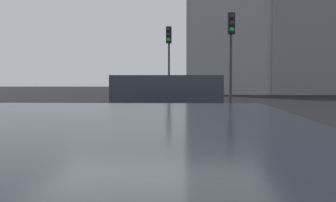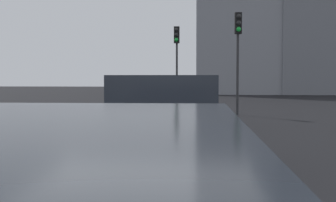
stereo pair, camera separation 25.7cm
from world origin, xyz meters
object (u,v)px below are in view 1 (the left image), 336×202
(traffic_light_near_right, at_px, (169,49))
(car_grey_second, at_px, (169,125))
(car_teal_lead, at_px, (170,105))
(traffic_light_near_left, at_px, (231,42))

(traffic_light_near_right, bearing_deg, car_grey_second, 8.37)
(traffic_light_near_right, bearing_deg, car_teal_lead, 8.53)
(car_teal_lead, bearing_deg, traffic_light_near_left, -24.60)
(traffic_light_near_left, bearing_deg, car_teal_lead, -32.81)
(car_teal_lead, bearing_deg, traffic_light_near_right, 4.20)
(traffic_light_near_left, bearing_deg, traffic_light_near_right, -157.93)
(car_teal_lead, xyz_separation_m, traffic_light_near_right, (10.14, 0.46, 2.41))
(car_teal_lead, relative_size, traffic_light_near_left, 1.09)
(traffic_light_near_left, height_order, traffic_light_near_right, traffic_light_near_right)
(car_teal_lead, height_order, car_grey_second, car_grey_second)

